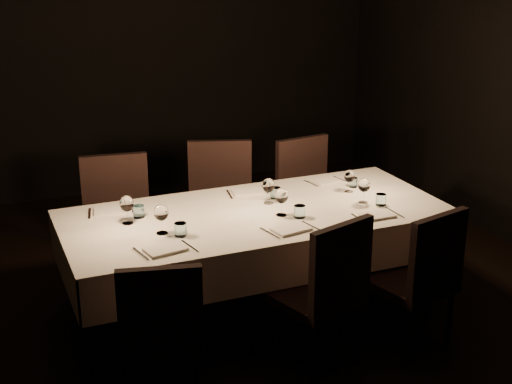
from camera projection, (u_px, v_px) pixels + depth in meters
name	position (u px, v px, depth m)	size (l,w,h in m)	color
room	(256.00, 101.00, 4.44)	(5.01, 6.01, 3.01)	black
dining_table	(256.00, 222.00, 4.70)	(2.52, 1.12, 0.76)	black
chair_near_left	(161.00, 329.00, 3.76)	(0.52, 0.52, 0.90)	black
place_setting_near_left	(167.00, 228.00, 4.22)	(0.36, 0.41, 0.19)	beige
chair_near_center	(325.00, 288.00, 4.15)	(0.58, 0.58, 0.97)	black
place_setting_near_center	(289.00, 209.00, 4.51)	(0.35, 0.41, 0.19)	beige
chair_near_right	(421.00, 274.00, 4.35)	(0.55, 0.55, 0.94)	black
place_setting_near_right	(372.00, 198.00, 4.74)	(0.32, 0.40, 0.18)	beige
chair_far_left	(118.00, 220.00, 5.14)	(0.54, 0.54, 1.00)	black
place_setting_far_left	(125.00, 208.00, 4.55)	(0.35, 0.41, 0.18)	beige
chair_far_center	(220.00, 203.00, 5.44)	(0.62, 0.62, 1.02)	black
place_setting_far_center	(263.00, 189.00, 4.90)	(0.33, 0.40, 0.18)	beige
chair_far_right	(309.00, 194.00, 5.70)	(0.52, 0.52, 0.97)	black
place_setting_far_right	(343.00, 179.00, 5.13)	(0.30, 0.39, 0.16)	beige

